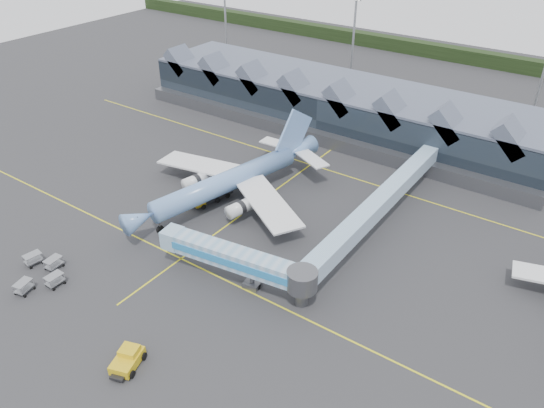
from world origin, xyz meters
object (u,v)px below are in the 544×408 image
Objects in this scene: main_airliner at (232,179)px; jet_bridge at (245,263)px; fuel_truck at (212,192)px; pushback_tug at (127,359)px.

jet_bridge is at bearing -34.97° from main_airliner.
pushback_tug is at bearing -54.58° from fuel_truck.
fuel_truck is at bearing -121.57° from main_airliner.
jet_bridge is 23.03m from fuel_truck.
pushback_tug is (-2.46, -18.77, -2.89)m from jet_bridge.
main_airliner is at bearing 56.53° from fuel_truck.
main_airliner is 37.95m from pushback_tug.
fuel_truck is 1.70× the size of pushback_tug.
fuel_truck is at bearing 96.66° from pushback_tug.
jet_bridge is 4.58× the size of pushback_tug.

